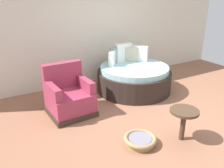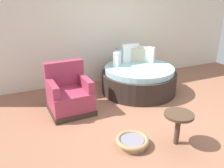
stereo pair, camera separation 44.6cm
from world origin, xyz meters
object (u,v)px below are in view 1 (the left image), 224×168
at_px(pet_basket, 140,140).
at_px(red_armchair, 69,97).
at_px(round_daybed, 133,77).
at_px(side_table, 184,115).

bearing_deg(pet_basket, red_armchair, 110.52).
bearing_deg(round_daybed, pet_basket, -122.21).
relative_size(red_armchair, side_table, 1.81).
bearing_deg(red_armchair, pet_basket, -69.48).
height_order(round_daybed, side_table, round_daybed).
relative_size(pet_basket, side_table, 0.98).
xyz_separation_m(round_daybed, side_table, (-0.50, -2.05, 0.12)).
bearing_deg(round_daybed, red_armchair, -169.70).
xyz_separation_m(round_daybed, pet_basket, (-1.15, -1.83, -0.24)).
distance_m(red_armchair, side_table, 2.12).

